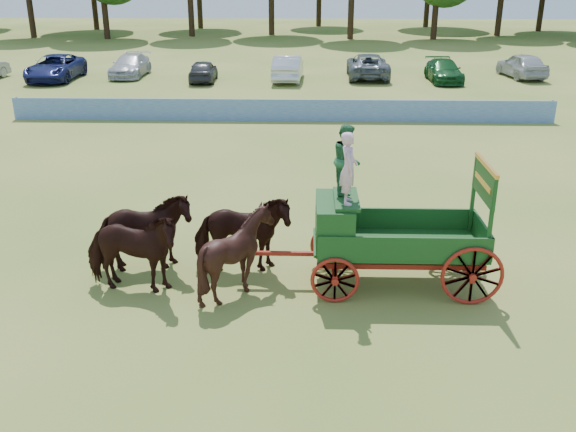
{
  "coord_description": "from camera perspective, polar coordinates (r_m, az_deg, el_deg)",
  "views": [
    {
      "loc": [
        0.22,
        -12.39,
        7.07
      ],
      "look_at": [
        -0.21,
        2.23,
        1.3
      ],
      "focal_mm": 40.0,
      "sensor_mm": 36.0,
      "label": 1
    }
  ],
  "objects": [
    {
      "name": "farm_dray",
      "position": [
        14.75,
        7.07,
        -0.14
      ],
      "size": [
        6.0,
        2.0,
        3.75
      ],
      "color": "#A42C10",
      "rests_on": "ground"
    },
    {
      "name": "horse_lead_right",
      "position": [
        15.92,
        -12.76,
        -1.49
      ],
      "size": [
        2.53,
        1.58,
        1.98
      ],
      "primitive_type": "imported",
      "rotation": [
        0.0,
        0.0,
        1.8
      ],
      "color": "black",
      "rests_on": "ground"
    },
    {
      "name": "ground",
      "position": [
        14.27,
        0.6,
        -8.18
      ],
      "size": [
        160.0,
        160.0,
        0.0
      ],
      "primitive_type": "plane",
      "color": "#9A8D45",
      "rests_on": "ground"
    },
    {
      "name": "sponsor_banner",
      "position": [
        31.11,
        -0.59,
        9.38
      ],
      "size": [
        26.0,
        0.08,
        1.05
      ],
      "primitive_type": "cube",
      "color": "#1E51A5",
      "rests_on": "ground"
    },
    {
      "name": "horse_wheel_left",
      "position": [
        14.5,
        -4.55,
        -3.32
      ],
      "size": [
        1.98,
        1.8,
        1.99
      ],
      "primitive_type": "imported",
      "rotation": [
        0.0,
        0.0,
        1.69
      ],
      "color": "black",
      "rests_on": "ground"
    },
    {
      "name": "horse_lead_left",
      "position": [
        14.95,
        -13.75,
        -3.13
      ],
      "size": [
        2.46,
        1.33,
        1.98
      ],
      "primitive_type": "imported",
      "rotation": [
        0.0,
        0.0,
        1.46
      ],
      "color": "black",
      "rests_on": "ground"
    },
    {
      "name": "parked_cars",
      "position": [
        43.14,
        -5.3,
        13.02
      ],
      "size": [
        42.68,
        7.25,
        1.63
      ],
      "color": "silver",
      "rests_on": "ground"
    },
    {
      "name": "horse_wheel_right",
      "position": [
        15.5,
        -4.13,
        -1.62
      ],
      "size": [
        2.42,
        1.23,
        1.98
      ],
      "primitive_type": "imported",
      "rotation": [
        0.0,
        0.0,
        1.64
      ],
      "color": "black",
      "rests_on": "ground"
    }
  ]
}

